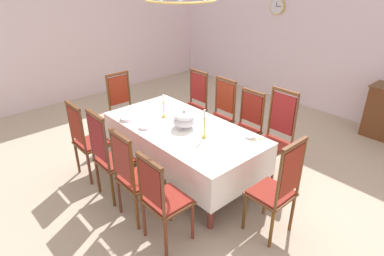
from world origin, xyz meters
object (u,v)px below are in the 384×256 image
(chair_north_c, at_px, (245,126))
(bowl_near_left, at_px, (250,136))
(chair_south_b, at_px, (110,155))
(spoon_primary, at_px, (259,139))
(mounted_clock, at_px, (277,6))
(chair_north_a, at_px, (193,103))
(chair_south_d, at_px, (162,198))
(bowl_near_right, at_px, (126,118))
(chair_south_c, at_px, (134,175))
(chair_south_a, at_px, (88,139))
(candlestick_west, at_px, (164,108))
(candlestick_east, at_px, (204,126))
(chair_north_d, at_px, (275,135))
(chair_head_east, at_px, (277,188))
(soup_tureen, at_px, (184,120))
(dining_table, at_px, (183,132))
(spoon_secondary, at_px, (124,117))
(chair_head_west, at_px, (124,107))
(bowl_far_left, at_px, (145,127))
(chair_north_b, at_px, (219,114))

(chair_north_c, bearing_deg, bowl_near_left, 133.68)
(chair_south_b, relative_size, spoon_primary, 6.91)
(mounted_clock, bearing_deg, chair_north_a, -83.13)
(chair_south_b, bearing_deg, chair_south_d, 0.42)
(bowl_near_right, bearing_deg, chair_south_c, -28.19)
(chair_south_a, bearing_deg, spoon_primary, 38.82)
(chair_north_a, relative_size, candlestick_west, 3.35)
(candlestick_east, bearing_deg, chair_north_d, 67.95)
(chair_head_east, distance_m, soup_tureen, 1.51)
(candlestick_west, bearing_deg, chair_south_d, -38.37)
(chair_north_a, bearing_deg, dining_table, 131.84)
(chair_south_d, relative_size, spoon_secondary, 6.04)
(candlestick_west, distance_m, spoon_primary, 1.39)
(chair_north_c, distance_m, soup_tureen, 1.04)
(candlestick_west, bearing_deg, bowl_near_right, -121.34)
(chair_head_west, bearing_deg, chair_south_c, 61.81)
(chair_south_c, bearing_deg, bowl_far_left, 136.32)
(candlestick_east, bearing_deg, chair_south_d, -67.74)
(candlestick_east, relative_size, spoon_primary, 2.17)
(chair_head_east, xyz_separation_m, mounted_clock, (-2.69, 3.59, 1.33))
(chair_south_a, bearing_deg, chair_north_d, 49.25)
(chair_north_b, xyz_separation_m, chair_north_c, (0.53, -0.00, -0.02))
(chair_south_d, relative_size, soup_tureen, 3.59)
(chair_south_c, bearing_deg, candlestick_west, 125.87)
(chair_south_b, bearing_deg, chair_head_west, 142.59)
(soup_tureen, bearing_deg, chair_south_a, -132.85)
(bowl_near_right, bearing_deg, spoon_primary, 29.69)
(chair_south_a, relative_size, chair_north_b, 0.98)
(chair_north_a, distance_m, chair_north_d, 1.66)
(chair_north_c, relative_size, soup_tureen, 3.64)
(chair_north_d, relative_size, spoon_secondary, 6.97)
(chair_south_d, bearing_deg, bowl_near_right, 160.87)
(chair_south_a, relative_size, candlestick_east, 2.98)
(chair_south_a, bearing_deg, mounted_clock, 93.98)
(soup_tureen, xyz_separation_m, bowl_far_left, (-0.33, -0.40, -0.10))
(chair_north_c, xyz_separation_m, candlestick_west, (-0.70, -0.96, 0.33))
(chair_south_a, relative_size, chair_north_c, 1.03)
(chair_south_d, height_order, soup_tureen, chair_south_d)
(candlestick_east, height_order, spoon_primary, candlestick_east)
(soup_tureen, height_order, bowl_near_right, soup_tureen)
(chair_head_west, xyz_separation_m, soup_tureen, (1.54, -0.00, 0.29))
(chair_south_b, relative_size, bowl_near_left, 8.14)
(bowl_near_right, xyz_separation_m, mounted_clock, (-0.50, 4.04, 1.15))
(dining_table, distance_m, bowl_near_right, 0.82)
(chair_south_c, height_order, chair_north_d, chair_north_d)
(chair_head_east, distance_m, bowl_near_right, 2.24)
(chair_south_a, bearing_deg, chair_head_west, 123.97)
(bowl_far_left, bearing_deg, chair_head_east, 12.55)
(chair_south_b, xyz_separation_m, chair_head_west, (-1.26, 0.96, -0.02))
(chair_north_a, distance_m, soup_tureen, 1.34)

